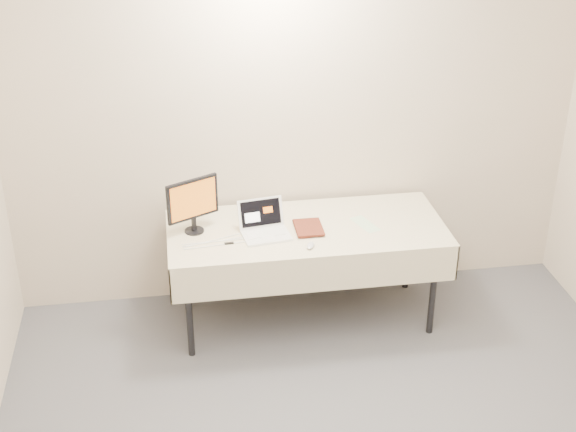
{
  "coord_description": "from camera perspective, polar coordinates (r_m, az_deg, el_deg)",
  "views": [
    {
      "loc": [
        -0.85,
        -2.61,
        3.28
      ],
      "look_at": [
        -0.13,
        1.99,
        0.86
      ],
      "focal_mm": 50.0,
      "sensor_mm": 36.0,
      "label": 1
    }
  ],
  "objects": [
    {
      "name": "book",
      "position": [
        5.27,
        0.51,
        0.12
      ],
      "size": [
        0.18,
        0.02,
        0.25
      ],
      "primitive_type": "imported",
      "rotation": [
        0.0,
        0.0,
        -0.01
      ],
      "color": "maroon",
      "rests_on": "table"
    },
    {
      "name": "back_wall",
      "position": [
        5.53,
        0.56,
        7.03
      ],
      "size": [
        4.0,
        0.1,
        2.7
      ],
      "primitive_type": "cube",
      "color": "beige",
      "rests_on": "ground"
    },
    {
      "name": "paper_form",
      "position": [
        5.43,
        5.51,
        -0.58
      ],
      "size": [
        0.17,
        0.26,
        0.0
      ],
      "primitive_type": "cube",
      "rotation": [
        0.0,
        0.0,
        0.35
      ],
      "color": "#B7DBAE",
      "rests_on": "table"
    },
    {
      "name": "alarm_clock",
      "position": [
        5.55,
        -2.65,
        0.5
      ],
      "size": [
        0.14,
        0.08,
        0.06
      ],
      "rotation": [
        0.0,
        0.0,
        0.21
      ],
      "color": "black",
      "rests_on": "table"
    },
    {
      "name": "clicker",
      "position": [
        5.13,
        1.61,
        -2.1
      ],
      "size": [
        0.08,
        0.11,
        0.02
      ],
      "primitive_type": "ellipsoid",
      "rotation": [
        0.0,
        0.0,
        -0.38
      ],
      "color": "silver",
      "rests_on": "table"
    },
    {
      "name": "monitor",
      "position": [
        5.25,
        -6.8,
        1.03
      ],
      "size": [
        0.34,
        0.19,
        0.38
      ],
      "rotation": [
        0.0,
        0.0,
        0.47
      ],
      "color": "black",
      "rests_on": "table"
    },
    {
      "name": "table",
      "position": [
        5.4,
        1.32,
        -1.37
      ],
      "size": [
        1.86,
        0.81,
        0.74
      ],
      "color": "black",
      "rests_on": "ground"
    },
    {
      "name": "laptop",
      "position": [
        5.28,
        -1.72,
        -0.72
      ],
      "size": [
        0.34,
        0.32,
        0.2
      ],
      "rotation": [
        0.0,
        0.0,
        0.15
      ],
      "color": "white",
      "rests_on": "table"
    },
    {
      "name": "usb_dongle",
      "position": [
        5.18,
        -4.21,
        -1.95
      ],
      "size": [
        0.06,
        0.02,
        0.01
      ],
      "primitive_type": "cube",
      "rotation": [
        0.0,
        0.0,
        0.05
      ],
      "color": "black",
      "rests_on": "table"
    }
  ]
}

